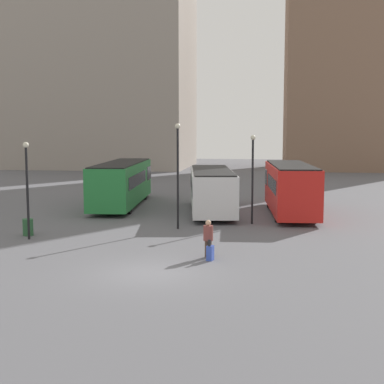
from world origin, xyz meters
The scene contains 12 objects.
ground_plane centered at (0.00, 0.00, 0.00)m, with size 160.00×160.00×0.00m, color #56565B.
building_block_left centered at (-19.21, 56.83, 15.49)m, with size 24.93×17.42×30.99m.
building_block_right centered at (15.27, 56.83, 18.05)m, with size 17.05×13.81×36.09m.
bus_0 centered at (-5.77, 17.29, 1.67)m, with size 3.46×11.33×3.06m.
bus_1 centered at (0.78, 15.02, 1.52)m, with size 4.00×9.83×2.78m.
bus_2 centered at (5.75, 14.97, 1.72)m, with size 3.19×9.69×3.18m.
traveler centered at (1.87, 2.74, 0.94)m, with size 0.49×0.49×1.58m.
suitcase centered at (2.01, 2.24, 0.31)m, with size 0.31×0.38×0.88m.
lamp_post_0 centered at (3.47, 11.11, 3.00)m, with size 0.28×0.28×5.02m.
lamp_post_1 centered at (-7.19, 5.28, 2.84)m, with size 0.28×0.28×4.73m.
lamp_post_2 centered at (-0.44, 9.00, 3.32)m, with size 0.28×0.28×5.64m.
trash_bin centered at (-7.64, 6.16, 0.42)m, with size 0.52×0.52×0.85m.
Camera 1 is at (4.19, -19.00, 5.28)m, focal length 50.00 mm.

